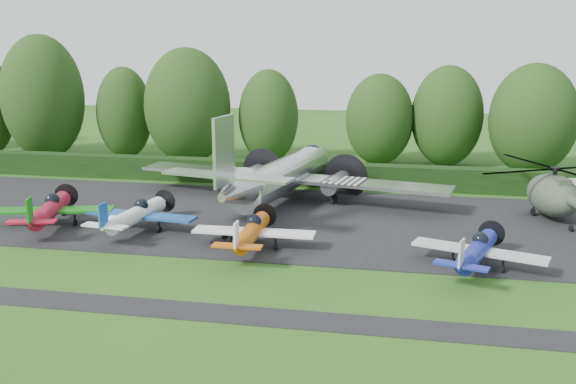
% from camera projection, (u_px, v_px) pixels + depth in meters
% --- Properties ---
extents(ground, '(160.00, 160.00, 0.00)m').
position_uv_depth(ground, '(172.00, 264.00, 36.25)').
color(ground, '#225317').
rests_on(ground, ground).
extents(apron, '(70.00, 18.00, 0.01)m').
position_uv_depth(apron, '(222.00, 216.00, 45.80)').
color(apron, black).
rests_on(apron, ground).
extents(taxiway_verge, '(70.00, 2.00, 0.00)m').
position_uv_depth(taxiway_verge, '(127.00, 306.00, 30.51)').
color(taxiway_verge, black).
rests_on(taxiway_verge, ground).
extents(hedgerow, '(90.00, 1.60, 2.00)m').
position_uv_depth(hedgerow, '(257.00, 183.00, 56.30)').
color(hedgerow, black).
rests_on(hedgerow, ground).
extents(transport_plane, '(25.20, 19.32, 8.07)m').
position_uv_depth(transport_plane, '(282.00, 176.00, 48.47)').
color(transport_plane, silver).
rests_on(transport_plane, ground).
extents(light_plane_red, '(8.03, 8.44, 3.09)m').
position_uv_depth(light_plane_red, '(50.00, 209.00, 42.73)').
color(light_plane_red, maroon).
rests_on(light_plane_red, ground).
extents(light_plane_white, '(7.64, 8.03, 2.93)m').
position_uv_depth(light_plane_white, '(137.00, 214.00, 41.78)').
color(light_plane_white, white).
rests_on(light_plane_white, ground).
extents(light_plane_orange, '(7.41, 7.80, 2.85)m').
position_uv_depth(light_plane_orange, '(252.00, 232.00, 38.21)').
color(light_plane_orange, '#BE530B').
rests_on(light_plane_orange, ground).
extents(light_plane_blue, '(7.32, 7.69, 2.81)m').
position_uv_depth(light_plane_blue, '(477.00, 250.00, 34.88)').
color(light_plane_blue, navy).
rests_on(light_plane_blue, ground).
extents(helicopter, '(11.54, 13.52, 3.72)m').
position_uv_depth(helicopter, '(553.00, 192.00, 44.58)').
color(helicopter, '#394635').
rests_on(helicopter, ground).
extents(sign_board, '(3.35, 0.13, 1.88)m').
position_uv_depth(sign_board, '(564.00, 186.00, 49.63)').
color(sign_board, '#3F3326').
rests_on(sign_board, ground).
extents(tree_0, '(5.73, 5.73, 9.56)m').
position_uv_depth(tree_0, '(124.00, 113.00, 66.97)').
color(tree_0, black).
rests_on(tree_0, ground).
extents(tree_1, '(6.71, 6.71, 9.04)m').
position_uv_depth(tree_1, '(379.00, 120.00, 63.63)').
color(tree_1, black).
rests_on(tree_1, ground).
extents(tree_2, '(6.96, 6.96, 9.88)m').
position_uv_depth(tree_2, '(447.00, 116.00, 62.82)').
color(tree_2, black).
rests_on(tree_2, ground).
extents(tree_3, '(6.00, 6.00, 9.43)m').
position_uv_depth(tree_3, '(269.00, 117.00, 64.28)').
color(tree_3, black).
rests_on(tree_3, ground).
extents(tree_5, '(8.62, 8.62, 11.55)m').
position_uv_depth(tree_5, '(187.00, 106.00, 64.10)').
color(tree_5, black).
rests_on(tree_5, ground).
extents(tree_6, '(8.33, 8.33, 12.84)m').
position_uv_depth(tree_6, '(43.00, 98.00, 66.08)').
color(tree_6, black).
rests_on(tree_6, ground).
extents(tree_9, '(7.97, 7.97, 10.26)m').
position_uv_depth(tree_9, '(533.00, 119.00, 58.82)').
color(tree_9, black).
rests_on(tree_9, ground).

